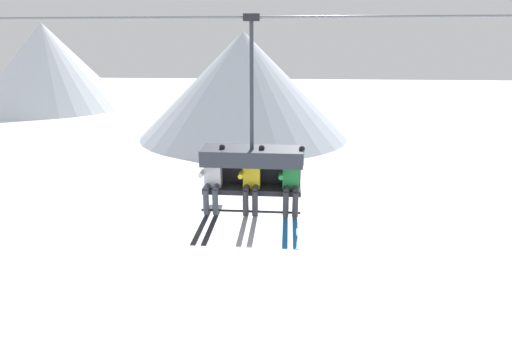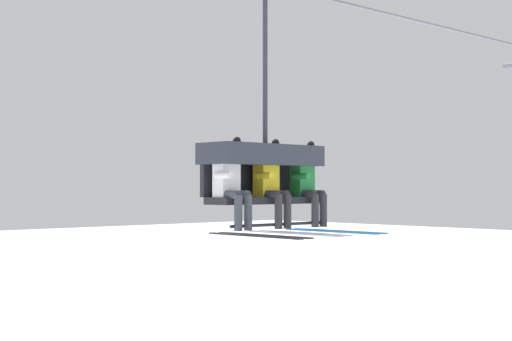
# 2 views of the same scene
# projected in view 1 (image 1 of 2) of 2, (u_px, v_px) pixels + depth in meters

# --- Properties ---
(mountain_peak_west) EXTENTS (20.78, 20.78, 11.59)m
(mountain_peak_west) POSITION_uv_depth(u_px,v_px,m) (48.00, 66.00, 56.04)
(mountain_peak_west) COLOR silver
(mountain_peak_west) RESTS_ON ground_plane
(mountain_peak_central) EXTENTS (20.63, 20.63, 9.99)m
(mountain_peak_central) POSITION_uv_depth(u_px,v_px,m) (244.00, 85.00, 39.03)
(mountain_peak_central) COLOR silver
(mountain_peak_central) RESTS_ON ground_plane
(lift_cable) EXTENTS (19.07, 0.05, 0.05)m
(lift_cable) POSITION_uv_depth(u_px,v_px,m) (311.00, 17.00, 6.70)
(lift_cable) COLOR slate
(chairlift_chair) EXTENTS (1.91, 0.74, 3.52)m
(chairlift_chair) POSITION_uv_depth(u_px,v_px,m) (252.00, 161.00, 7.62)
(chairlift_chair) COLOR #232328
(skier_white) EXTENTS (0.48, 1.70, 1.34)m
(skier_white) POSITION_uv_depth(u_px,v_px,m) (212.00, 179.00, 7.57)
(skier_white) COLOR silver
(skier_yellow) EXTENTS (0.48, 1.70, 1.34)m
(skier_yellow) POSITION_uv_depth(u_px,v_px,m) (251.00, 180.00, 7.51)
(skier_yellow) COLOR yellow
(skier_green) EXTENTS (0.48, 1.70, 1.34)m
(skier_green) POSITION_uv_depth(u_px,v_px,m) (291.00, 181.00, 7.46)
(skier_green) COLOR #23843D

